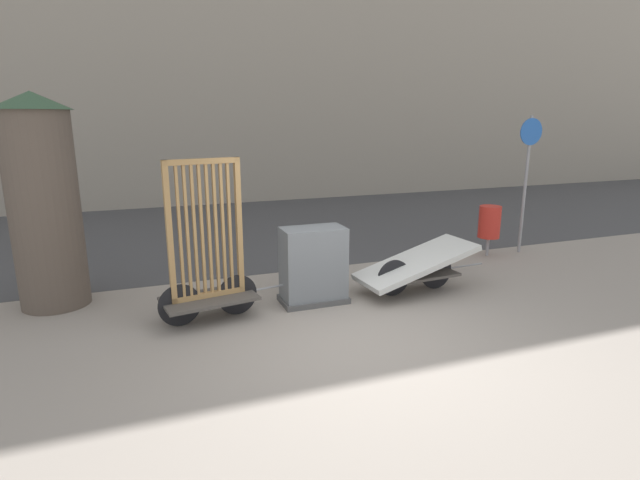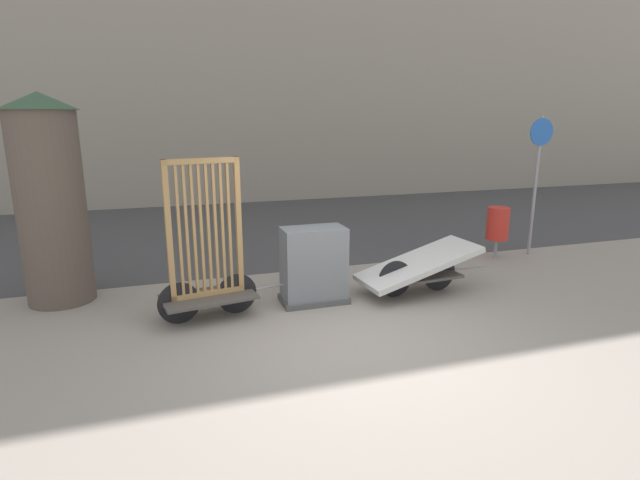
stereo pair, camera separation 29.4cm
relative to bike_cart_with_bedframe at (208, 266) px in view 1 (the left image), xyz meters
The scene contains 9 objects.
ground_plane 2.22m from the bike_cart_with_bedframe, 41.35° to the right, with size 60.00×60.00×0.00m, color gray.
road_strip 5.70m from the bike_cart_with_bedframe, 73.86° to the left, with size 56.00×7.46×0.01m.
building_facade 12.49m from the bike_cart_with_bedframe, 81.99° to the left, with size 48.00×4.00×12.29m.
bike_cart_with_bedframe is the anchor object (origin of this frame).
bike_cart_with_mattress 3.17m from the bike_cart_with_bedframe, ahead, with size 2.24×0.97×0.76m.
utility_cabinet 1.55m from the bike_cart_with_bedframe, ahead, with size 0.97×0.57×1.12m.
trash_bin 5.74m from the bike_cart_with_bedframe, 13.55° to the left, with size 0.42×0.42×0.98m.
sign_post 6.57m from the bike_cart_with_bedframe, 11.87° to the left, with size 0.51×0.06×2.68m.
advertising_column 2.54m from the bike_cart_with_bedframe, 146.30° to the left, with size 1.04×1.04×2.99m.
Camera 1 is at (-2.36, -5.01, 2.66)m, focal length 28.00 mm.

